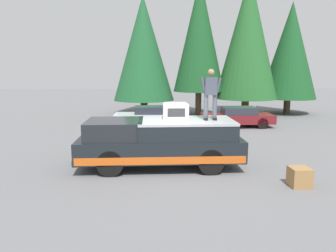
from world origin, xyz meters
name	(u,v)px	position (x,y,z in m)	size (l,w,h in m)	color
ground_plane	(173,171)	(0.00, 0.00, 0.00)	(90.00, 90.00, 0.00)	slate
pickup_truck	(160,142)	(0.44, 0.40, 0.87)	(2.01, 5.54, 1.65)	black
compressor_unit	(176,111)	(0.63, -0.14, 1.93)	(0.65, 0.84, 0.56)	white
person_on_truck_bed	(211,93)	(0.36, -1.28, 2.55)	(0.29, 0.72, 1.69)	#4C515B
parked_car_maroon	(237,117)	(8.16, -4.33, 0.58)	(1.64, 4.10, 1.16)	maroon
parked_car_silver	(150,116)	(8.74, 0.76, 0.58)	(1.64, 4.10, 1.16)	silver
wooden_crate	(300,177)	(-1.66, -3.54, 0.28)	(0.56, 0.56, 0.56)	olive
conifer_far_left	(290,51)	(13.55, -9.54, 4.62)	(4.00, 4.00, 8.10)	#4C3826
conifer_left	(248,37)	(12.85, -6.14, 5.52)	(4.38, 4.38, 9.85)	#4C3826
conifer_center_left	(199,35)	(13.29, -2.79, 5.69)	(3.63, 3.63, 9.68)	#4C3826
conifer_center_right	(143,49)	(14.20, 1.19, 4.79)	(4.47, 4.47, 8.57)	#4C3826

